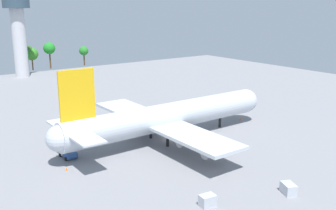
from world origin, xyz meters
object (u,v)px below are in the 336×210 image
cargo_airplane (168,117)px  safety_cone_tail (66,169)px  cargo_container_aft (208,201)px  safety_cone_nose (240,118)px  cargo_container_fore (288,189)px  fuel_truck (68,153)px  control_tower (18,31)px

cargo_airplane → safety_cone_tail: 27.37m
cargo_container_aft → safety_cone_nose: bearing=37.6°
cargo_airplane → cargo_container_fore: (0.63, -34.57, -4.86)m
cargo_airplane → safety_cone_tail: bearing=-174.3°
cargo_container_fore → cargo_container_aft: bearing=160.3°
cargo_container_fore → safety_cone_nose: bearing=54.0°
cargo_container_fore → safety_cone_nose: 44.70m
cargo_container_aft → safety_cone_tail: 29.88m
safety_cone_nose → cargo_container_aft: bearing=-142.4°
fuel_truck → cargo_container_aft: 34.85m
safety_cone_nose → safety_cone_tail: bearing=-175.4°
safety_cone_nose → safety_cone_tail: (-53.58, -4.29, -0.02)m
safety_cone_tail → safety_cone_nose: bearing=4.6°
fuel_truck → control_tower: control_tower is taller
control_tower → fuel_truck: bearing=-101.2°
cargo_airplane → cargo_container_fore: bearing=-89.0°
cargo_airplane → control_tower: bearing=91.6°
fuel_truck → cargo_container_fore: (24.40, -38.37, -0.07)m
fuel_truck → cargo_container_fore: 45.48m
cargo_container_aft → cargo_container_fore: bearing=-19.7°
fuel_truck → safety_cone_tail: 7.15m
control_tower → safety_cone_nose: bearing=-74.3°
cargo_airplane → safety_cone_tail: size_ratio=91.45×
fuel_truck → safety_cone_tail: size_ratio=7.24×
cargo_container_aft → control_tower: (10.41, 138.08, 19.86)m
safety_cone_tail → cargo_airplane: bearing=5.7°
safety_cone_nose → control_tower: bearing=105.7°
control_tower → safety_cone_tail: bearing=-102.0°
cargo_container_fore → safety_cone_tail: (-27.31, 31.88, -0.60)m
safety_cone_tail → control_tower: bearing=78.0°
cargo_container_fore → control_tower: bearing=91.5°
safety_cone_tail → control_tower: 115.57m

